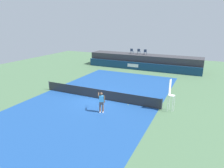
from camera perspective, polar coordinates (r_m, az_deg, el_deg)
name	(u,v)px	position (r m, az deg, el deg)	size (l,w,h in m)	color
ground_plane	(111,90)	(22.38, -0.17, -1.59)	(48.00, 48.00, 0.00)	#4C704C
court_inner	(98,98)	(19.87, -3.89, -4.09)	(12.00, 22.00, 0.00)	#1C478C
sponsor_wall	(140,66)	(31.70, 8.03, 4.99)	(18.00, 0.22, 1.20)	navy
spectator_platform	(144,61)	(33.29, 9.01, 6.40)	(18.00, 2.80, 2.20)	#38383D
spectator_chair_far_left	(132,51)	(33.46, 5.67, 9.35)	(0.45, 0.45, 0.89)	#2D3D56
spectator_chair_left	(139,51)	(33.34, 7.66, 9.25)	(0.48, 0.48, 0.89)	#2D3D56
spectator_chair_center	(145,52)	(32.82, 9.48, 9.05)	(0.47, 0.47, 0.89)	#2D3D56
umpire_chair	(171,93)	(17.25, 16.35, -2.52)	(0.52, 0.52, 2.76)	white
tennis_net	(98,94)	(19.71, -3.92, -2.81)	(12.40, 0.02, 0.95)	#2D2D2D
net_post_near	(49,85)	(23.22, -17.42, -0.40)	(0.10, 0.10, 1.00)	#4C4C51
net_post_far	(162,104)	(17.71, 14.00, -5.58)	(0.10, 0.10, 1.00)	#4C4C51
tennis_player	(101,102)	(16.52, -3.04, -5.03)	(1.05, 1.05, 1.77)	white
tennis_ball	(128,104)	(18.35, 4.55, -5.84)	(0.07, 0.07, 0.07)	#D8EA33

